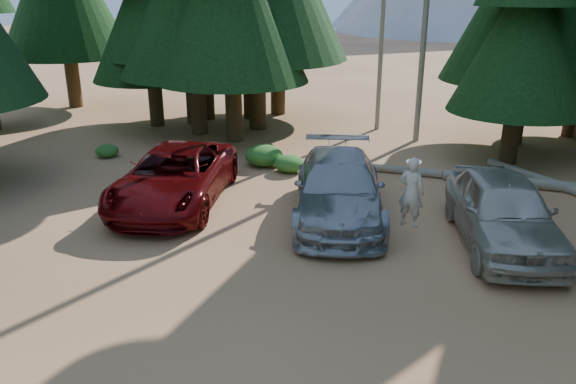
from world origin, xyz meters
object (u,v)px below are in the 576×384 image
Objects in this scene: frisbee_player at (411,192)px; log_mid at (532,176)px; log_left at (384,168)px; silver_minivan_center at (339,188)px; red_pickup at (174,177)px; log_right at (531,183)px; silver_minivan_right at (503,210)px.

frisbee_player is 7.25m from log_mid.
silver_minivan_center is at bearing -94.64° from log_left.
frisbee_player reaches higher than red_pickup.
red_pickup reaches higher than log_right.
frisbee_player is at bearing -42.92° from silver_minivan_center.
silver_minivan_right reaches higher than log_right.
log_right reaches higher than log_mid.
silver_minivan_center is 6.93m from log_right.
frisbee_player is 6.46m from log_right.
silver_minivan_center is at bearing -139.98° from log_right.
log_left is 4.93m from log_mid.
log_left is at bearing 68.12° from silver_minivan_center.
log_right is at bearing -51.39° from log_mid.
log_left is 1.10× the size of log_mid.
log_left is (5.26, 5.24, -0.69)m from red_pickup.
log_mid is (3.12, 6.43, -1.22)m from frisbee_player.
log_mid is at bearing 86.30° from log_right.
silver_minivan_right is 1.44× the size of log_mid.
silver_minivan_center is 4.64m from log_left.
silver_minivan_right is at bearing -50.83° from log_left.
silver_minivan_right is 2.96× the size of frisbee_player.
red_pickup is 1.01× the size of silver_minivan_center.
log_mid is 0.88m from log_right.
silver_minivan_center is 1.08× the size of log_right.
log_mid is at bearing -102.37° from frisbee_player.
log_mid is 0.67× the size of log_right.
silver_minivan_right is 4.94m from log_right.
frisbee_player is 6.00m from log_left.
silver_minivan_right is (9.17, 0.38, 0.06)m from red_pickup.
silver_minivan_center is 3.32× the size of frisbee_player.
frisbee_player reaches higher than log_mid.
silver_minivan_center is 4.32m from silver_minivan_right.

